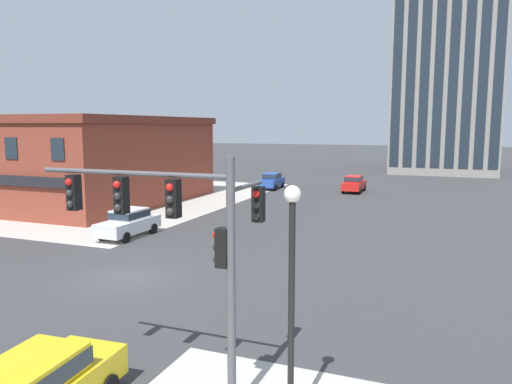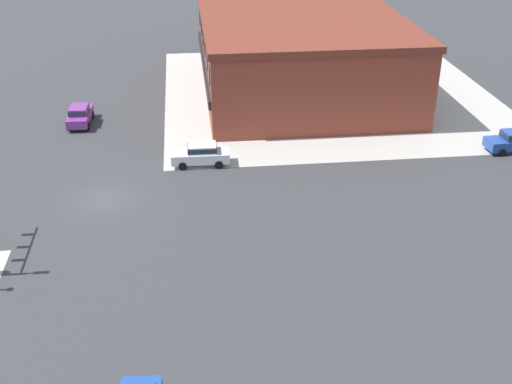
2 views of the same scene
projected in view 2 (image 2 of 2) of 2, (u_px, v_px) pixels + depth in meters
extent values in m
plane|color=#38383A|center=(105.00, 199.00, 44.97)|extent=(320.00, 320.00, 0.00)
cube|color=#B7B2A8|center=(328.00, 93.00, 64.58)|extent=(32.00, 32.00, 0.02)
cube|color=#7A3389|center=(80.00, 116.00, 56.98)|extent=(4.45, 1.88, 0.76)
cube|color=#7A3389|center=(79.00, 110.00, 56.54)|extent=(2.15, 1.55, 0.60)
cube|color=#232D38|center=(79.00, 110.00, 56.54)|extent=(2.24, 1.59, 0.40)
cylinder|color=black|center=(73.00, 115.00, 58.30)|extent=(0.65, 0.24, 0.64)
cylinder|color=black|center=(92.00, 115.00, 58.43)|extent=(0.65, 0.24, 0.64)
cylinder|color=black|center=(68.00, 127.00, 55.89)|extent=(0.65, 0.24, 0.64)
cylinder|color=black|center=(88.00, 126.00, 56.02)|extent=(0.65, 0.24, 0.64)
cylinder|color=black|center=(502.00, 153.00, 51.10)|extent=(0.25, 0.65, 0.64)
cylinder|color=black|center=(492.00, 144.00, 52.56)|extent=(0.25, 0.65, 0.64)
cube|color=silver|center=(200.00, 156.00, 49.57)|extent=(1.86, 4.44, 0.76)
cube|color=silver|center=(202.00, 148.00, 49.27)|extent=(1.54, 2.14, 0.60)
cube|color=#232D38|center=(202.00, 148.00, 49.27)|extent=(1.58, 2.23, 0.40)
cylinder|color=black|center=(183.00, 166.00, 48.90)|extent=(0.23, 0.64, 0.64)
cylinder|color=black|center=(183.00, 157.00, 50.38)|extent=(0.23, 0.64, 0.64)
cylinder|color=black|center=(219.00, 165.00, 49.13)|extent=(0.23, 0.64, 0.64)
cylinder|color=black|center=(218.00, 156.00, 50.60)|extent=(0.23, 0.64, 0.64)
cube|color=brown|center=(300.00, 57.00, 63.84)|extent=(24.56, 18.74, 6.86)
cube|color=brown|center=(302.00, 18.00, 62.11)|extent=(25.05, 19.12, 0.60)
cube|color=black|center=(204.00, 65.00, 63.12)|extent=(23.33, 0.24, 0.70)
cube|color=#1E2833|center=(200.00, 18.00, 71.09)|extent=(1.10, 0.08, 1.50)
cube|color=#1E2833|center=(201.00, 27.00, 67.49)|extent=(1.10, 0.08, 1.50)
cube|color=#1E2833|center=(203.00, 37.00, 63.89)|extent=(1.10, 0.08, 1.50)
cube|color=#1E2833|center=(205.00, 48.00, 60.29)|extent=(1.10, 0.08, 1.50)
cube|color=#1E2833|center=(207.00, 60.00, 56.69)|extent=(1.10, 0.08, 1.50)
cube|color=#1E2833|center=(209.00, 75.00, 53.09)|extent=(1.10, 0.08, 1.50)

